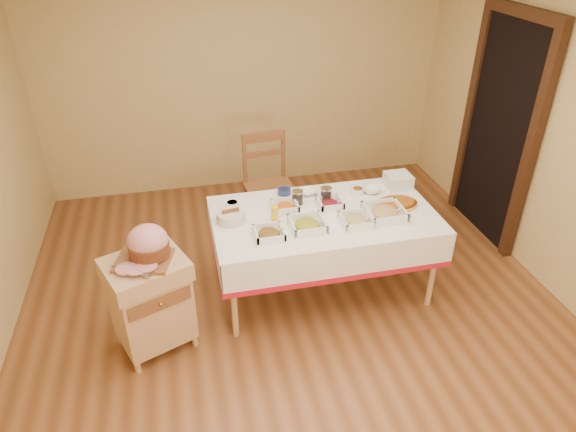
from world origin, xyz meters
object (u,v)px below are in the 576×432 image
at_px(plate_stack, 398,180).
at_px(brass_platter, 397,204).
at_px(mustard_bottle, 275,213).
at_px(preserve_jar_left, 297,198).
at_px(dining_chair, 269,185).
at_px(butcher_cart, 150,299).
at_px(ham_on_board, 147,245).
at_px(dining_table, 323,231).
at_px(preserve_jar_right, 326,195).
at_px(bread_basket, 231,217).

distance_m(plate_stack, brass_platter, 0.36).
bearing_deg(mustard_bottle, preserve_jar_left, 44.03).
bearing_deg(plate_stack, dining_chair, 145.73).
relative_size(butcher_cart, plate_stack, 3.64).
bearing_deg(brass_platter, ham_on_board, -170.46).
bearing_deg(butcher_cart, plate_stack, 17.54).
bearing_deg(dining_table, preserve_jar_left, 128.96).
distance_m(dining_chair, brass_platter, 1.39).
distance_m(butcher_cart, dining_chair, 1.83).
relative_size(butcher_cart, dining_chair, 0.75).
height_order(dining_table, plate_stack, plate_stack).
relative_size(butcher_cart, mustard_bottle, 4.50).
height_order(butcher_cart, preserve_jar_left, preserve_jar_left).
relative_size(dining_chair, preserve_jar_right, 8.30).
relative_size(dining_chair, mustard_bottle, 5.99).
distance_m(dining_table, mustard_bottle, 0.48).
bearing_deg(dining_chair, dining_table, -75.71).
bearing_deg(brass_platter, preserve_jar_left, 164.75).
xyz_separation_m(butcher_cart, dining_chair, (1.16, 1.40, 0.09)).
xyz_separation_m(dining_table, plate_stack, (0.78, 0.32, 0.22)).
xyz_separation_m(dining_table, butcher_cart, (-1.42, -0.38, -0.16)).
xyz_separation_m(dining_chair, plate_stack, (1.04, -0.71, 0.28)).
height_order(dining_table, ham_on_board, ham_on_board).
xyz_separation_m(butcher_cart, ham_on_board, (0.04, 0.03, 0.45)).
relative_size(dining_chair, bread_basket, 4.50).
height_order(butcher_cart, plate_stack, plate_stack).
bearing_deg(preserve_jar_left, preserve_jar_right, -1.20).
bearing_deg(mustard_bottle, preserve_jar_right, 25.20).
bearing_deg(ham_on_board, bread_basket, 32.47).
height_order(preserve_jar_right, mustard_bottle, mustard_bottle).
relative_size(butcher_cart, preserve_jar_left, 6.39).
bearing_deg(preserve_jar_right, plate_stack, 9.06).
height_order(butcher_cart, bread_basket, bread_basket).
xyz_separation_m(dining_table, dining_chair, (-0.26, 1.03, -0.06)).
xyz_separation_m(preserve_jar_right, bread_basket, (-0.83, -0.15, -0.01)).
distance_m(butcher_cart, preserve_jar_right, 1.65).
distance_m(preserve_jar_right, plate_stack, 0.71).
bearing_deg(preserve_jar_right, ham_on_board, -159.27).
bearing_deg(butcher_cart, ham_on_board, 38.12).
relative_size(preserve_jar_right, brass_platter, 0.36).
bearing_deg(preserve_jar_left, plate_stack, 6.42).
xyz_separation_m(preserve_jar_right, mustard_bottle, (-0.49, -0.23, 0.02)).
xyz_separation_m(butcher_cart, preserve_jar_right, (1.50, 0.58, 0.37)).
bearing_deg(butcher_cart, preserve_jar_left, 25.19).
bearing_deg(brass_platter, plate_stack, 65.64).
relative_size(preserve_jar_left, preserve_jar_right, 0.98).
bearing_deg(mustard_bottle, dining_chair, 81.63).
height_order(preserve_jar_right, plate_stack, preserve_jar_right).
bearing_deg(preserve_jar_right, mustard_bottle, -154.80).
xyz_separation_m(ham_on_board, plate_stack, (2.16, 0.66, -0.07)).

